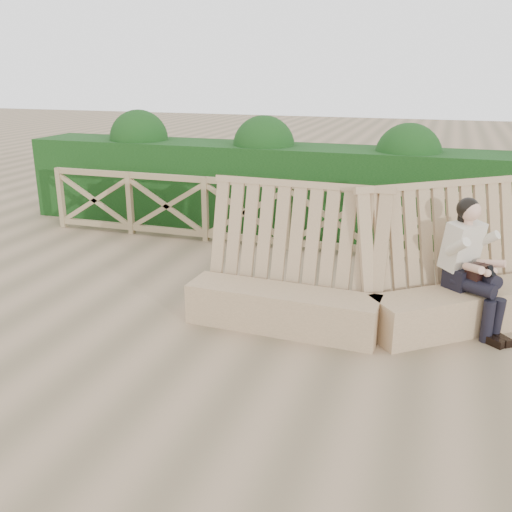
% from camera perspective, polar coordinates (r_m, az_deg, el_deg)
% --- Properties ---
extents(ground, '(60.00, 60.00, 0.00)m').
position_cam_1_polar(ground, '(5.99, 0.64, -9.56)').
color(ground, brown).
rests_on(ground, ground).
extents(bench, '(4.00, 1.97, 1.59)m').
position_cam_1_polar(bench, '(6.54, 11.48, -3.59)').
color(bench, '#896D4E').
rests_on(bench, ground).
extents(woman, '(0.86, 0.83, 1.48)m').
position_cam_1_polar(woman, '(6.66, 20.68, -0.52)').
color(woman, black).
rests_on(woman, ground).
extents(guardrail, '(10.10, 0.09, 1.10)m').
position_cam_1_polar(guardrail, '(8.98, 7.56, 3.65)').
color(guardrail, '#8D7652').
rests_on(guardrail, ground).
extents(hedge, '(12.00, 1.20, 1.50)m').
position_cam_1_polar(hedge, '(10.08, 8.96, 6.35)').
color(hedge, black).
rests_on(hedge, ground).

